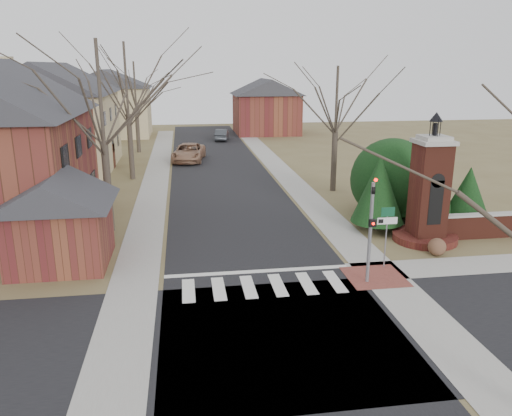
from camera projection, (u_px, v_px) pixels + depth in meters
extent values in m
plane|color=brown|center=(267.00, 295.00, 19.38)|extent=(120.00, 120.00, 0.00)
cube|color=black|center=(221.00, 176.00, 40.31)|extent=(8.00, 70.00, 0.01)
cube|color=black|center=(282.00, 334.00, 16.52)|extent=(120.00, 8.00, 0.01)
cube|color=silver|center=(263.00, 286.00, 20.14)|extent=(8.00, 2.20, 0.02)
cube|color=silver|center=(258.00, 271.00, 21.56)|extent=(8.00, 0.35, 0.02)
cube|color=gray|center=(284.00, 174.00, 41.04)|extent=(2.00, 60.00, 0.02)
cube|color=gray|center=(156.00, 178.00, 39.58)|extent=(2.00, 60.00, 0.02)
cube|color=brown|center=(375.00, 277.00, 21.00)|extent=(2.40, 2.40, 0.02)
cylinder|color=slate|center=(370.00, 234.00, 19.98)|extent=(0.14, 0.14, 4.20)
imported|color=black|center=(373.00, 186.00, 19.44)|extent=(0.15, 0.18, 0.90)
sphere|color=#FF0C05|center=(376.00, 180.00, 19.15)|extent=(0.14, 0.14, 0.14)
cube|color=black|center=(373.00, 223.00, 19.67)|extent=(0.28, 0.16, 0.30)
sphere|color=#FF0C05|center=(373.00, 224.00, 19.58)|extent=(0.11, 0.11, 0.11)
cylinder|color=slate|center=(386.00, 239.00, 21.71)|extent=(0.06, 0.06, 2.60)
cube|color=silver|center=(387.00, 221.00, 21.46)|extent=(0.90, 0.03, 0.30)
cube|color=black|center=(381.00, 221.00, 21.40)|extent=(0.22, 0.02, 0.18)
cube|color=#0E4529|center=(388.00, 212.00, 21.35)|extent=(0.60, 0.03, 0.40)
cylinder|color=#5C271B|center=(425.00, 237.00, 25.35)|extent=(3.20, 3.20, 0.36)
cube|color=#5C271B|center=(429.00, 193.00, 24.71)|extent=(1.50, 1.50, 5.00)
cube|color=black|center=(435.00, 203.00, 24.11)|extent=(0.70, 0.10, 2.20)
cube|color=gray|center=(434.00, 142.00, 24.01)|extent=(1.70, 1.70, 0.20)
cube|color=gray|center=(434.00, 138.00, 23.96)|extent=(1.30, 1.30, 0.20)
cylinder|color=black|center=(435.00, 129.00, 23.85)|extent=(0.20, 0.20, 0.60)
cone|color=black|center=(436.00, 117.00, 23.69)|extent=(0.64, 0.64, 0.45)
cube|color=#5C271B|center=(507.00, 225.00, 25.87)|extent=(7.50, 0.40, 1.20)
cube|color=gray|center=(509.00, 213.00, 25.69)|extent=(7.50, 0.50, 0.10)
cube|color=tan|center=(57.00, 132.00, 42.29)|extent=(9.00, 12.00, 6.40)
cube|color=tan|center=(10.00, 80.00, 38.47)|extent=(0.75, 0.75, 3.50)
cube|color=brown|center=(61.00, 234.00, 22.08)|extent=(4.00, 4.00, 2.80)
cube|color=brown|center=(23.00, 196.00, 20.62)|extent=(0.75, 0.75, 1.82)
cube|color=tan|center=(109.00, 112.00, 62.54)|extent=(10.00, 8.00, 6.00)
cube|color=tan|center=(80.00, 80.00, 59.53)|extent=(0.75, 0.75, 3.08)
cube|color=brown|center=(266.00, 114.00, 65.48)|extent=(8.00, 8.00, 5.00)
cube|color=brown|center=(251.00, 88.00, 62.71)|extent=(0.75, 0.75, 2.80)
cylinder|color=#473D33|center=(376.00, 226.00, 26.98)|extent=(0.20, 0.20, 0.50)
cone|color=black|center=(379.00, 189.00, 26.42)|extent=(2.80, 2.80, 3.60)
cylinder|color=#473D33|center=(423.00, 217.00, 28.59)|extent=(0.20, 0.20, 0.50)
cone|color=black|center=(427.00, 177.00, 27.94)|extent=(3.40, 3.40, 4.20)
cylinder|color=#473D33|center=(465.00, 220.00, 27.92)|extent=(0.20, 0.20, 0.50)
cone|color=black|center=(469.00, 192.00, 27.46)|extent=(2.40, 2.40, 2.80)
sphere|color=black|center=(392.00, 176.00, 29.02)|extent=(4.80, 4.80, 4.80)
cylinder|color=#473D33|center=(108.00, 187.00, 26.30)|extent=(0.40, 0.40, 4.83)
cylinder|color=#473D33|center=(131.00, 147.00, 38.63)|extent=(0.40, 0.40, 5.04)
cylinder|color=#473D33|center=(138.00, 131.00, 51.02)|extent=(0.40, 0.40, 4.41)
cylinder|color=#473D33|center=(334.00, 161.00, 35.08)|extent=(0.40, 0.40, 4.20)
imported|color=#996E53|center=(189.00, 152.00, 46.48)|extent=(3.53, 6.14, 1.61)
imported|color=#373B40|center=(222.00, 135.00, 59.54)|extent=(2.07, 4.24, 1.34)
sphere|color=brown|center=(437.00, 247.00, 23.33)|extent=(0.84, 0.84, 0.84)
sphere|color=brown|center=(434.00, 237.00, 24.97)|extent=(0.64, 0.64, 0.64)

